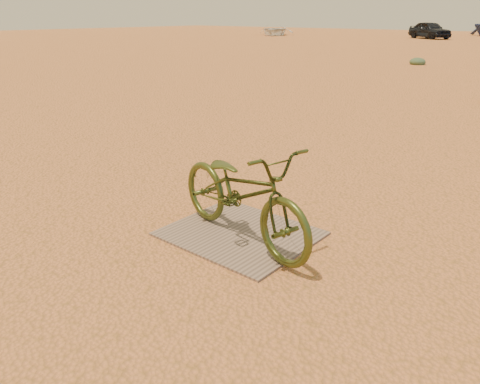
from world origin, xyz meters
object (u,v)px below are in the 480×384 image
Objects in this scene: plywood_board at (240,234)px; boat_near_left at (274,30)px; bicycle at (242,192)px; car at (430,30)px.

boat_near_left reaches higher than plywood_board.
bicycle is (0.11, -0.10, 0.48)m from plywood_board.
boat_near_left is at bearing 136.87° from car.
car is at bearing -13.97° from boat_near_left.
boat_near_left is at bearing 48.20° from bicycle.
plywood_board is 40.74m from car.
bicycle is 0.38× the size of boat_near_left.
boat_near_left is (-25.59, 35.78, 0.48)m from plywood_board.
bicycle is at bearing -129.29° from car.
car is 14.17m from boat_near_left.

